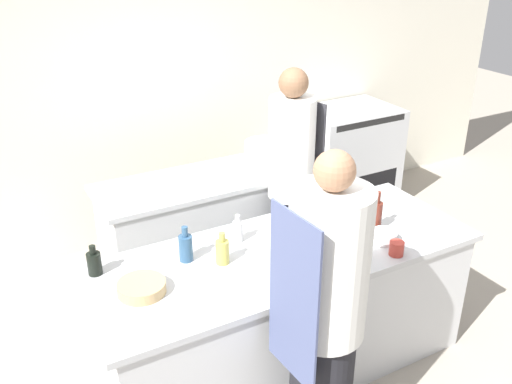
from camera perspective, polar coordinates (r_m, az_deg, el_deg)
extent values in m
plane|color=#A89E8E|center=(4.04, 2.51, -16.63)|extent=(16.00, 16.00, 0.00)
cube|color=silver|center=(5.10, -9.89, 10.26)|extent=(8.00, 0.06, 2.80)
cube|color=silver|center=(3.77, 2.64, -11.86)|extent=(2.36, 0.89, 0.84)
cube|color=#B7BABC|center=(3.52, 2.78, -6.12)|extent=(2.45, 0.92, 0.04)
cube|color=silver|center=(4.76, -2.96, -3.27)|extent=(2.00, 0.62, 0.84)
cube|color=silver|center=(4.56, -3.08, 1.61)|extent=(2.08, 0.65, 0.04)
cube|color=silver|center=(5.89, 8.97, 3.35)|extent=(0.95, 0.69, 1.04)
cube|color=black|center=(5.74, 10.85, 0.06)|extent=(0.76, 0.01, 0.36)
cube|color=black|center=(5.48, 11.45, 6.80)|extent=(0.81, 0.01, 0.06)
cylinder|color=silver|center=(2.76, 7.26, -7.25)|extent=(0.40, 0.40, 0.79)
cube|color=#4C567F|center=(2.71, 3.74, -10.57)|extent=(0.03, 0.38, 0.89)
sphere|color=#9E7051|center=(2.53, 7.87, 2.13)|extent=(0.19, 0.19, 0.19)
cylinder|color=black|center=(4.52, 3.32, -5.04)|extent=(0.29, 0.29, 0.83)
cylinder|color=white|center=(4.18, 3.59, 4.39)|extent=(0.34, 0.34, 0.76)
cube|color=#2D2D33|center=(4.34, 5.13, 3.61)|extent=(0.09, 0.32, 0.87)
sphere|color=brown|center=(4.03, 3.78, 10.85)|extent=(0.21, 0.21, 0.21)
cylinder|color=#5B2319|center=(3.76, 11.92, -2.41)|extent=(0.07, 0.07, 0.20)
cylinder|color=#5B2319|center=(3.70, 12.11, -0.53)|extent=(0.03, 0.03, 0.08)
cylinder|color=#B2A84C|center=(3.35, -3.38, -6.02)|extent=(0.08, 0.08, 0.15)
cylinder|color=#B2A84C|center=(3.30, -3.42, -4.52)|extent=(0.04, 0.04, 0.06)
cylinder|color=#19471E|center=(3.51, 5.71, -4.65)|extent=(0.09, 0.09, 0.13)
cylinder|color=#19471E|center=(3.47, 5.77, -3.33)|extent=(0.04, 0.04, 0.05)
cylinder|color=silver|center=(3.57, -1.84, -3.99)|extent=(0.07, 0.07, 0.13)
cylinder|color=silver|center=(3.53, -1.86, -2.69)|extent=(0.03, 0.03, 0.05)
cylinder|color=#2D5175|center=(3.39, -7.04, -5.61)|extent=(0.08, 0.08, 0.16)
cylinder|color=#2D5175|center=(3.34, -7.14, -3.96)|extent=(0.04, 0.04, 0.06)
cylinder|color=black|center=(3.38, -15.86, -6.92)|extent=(0.08, 0.08, 0.13)
cylinder|color=black|center=(3.33, -16.04, -5.58)|extent=(0.04, 0.04, 0.05)
cylinder|color=white|center=(3.67, 12.71, -4.36)|extent=(0.16, 0.16, 0.07)
cylinder|color=tan|center=(3.18, -11.36, -9.36)|extent=(0.26, 0.26, 0.06)
cylinder|color=#B2382D|center=(3.54, 13.88, -5.49)|extent=(0.09, 0.09, 0.09)
cube|color=olive|center=(3.85, 6.89, -2.90)|extent=(0.40, 0.25, 0.01)
cylinder|color=silver|center=(4.64, 0.82, 3.78)|extent=(0.32, 0.32, 0.22)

